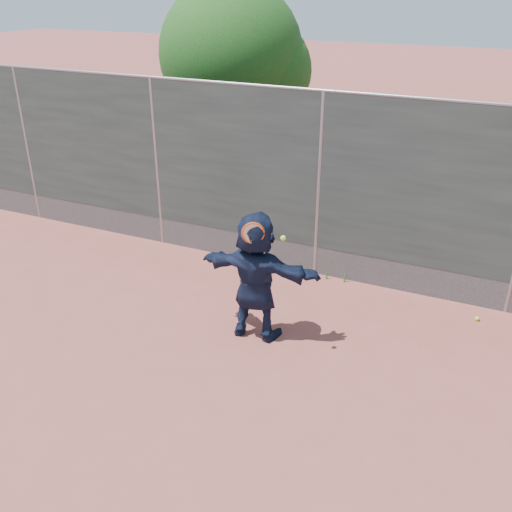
% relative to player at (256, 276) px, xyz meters
% --- Properties ---
extents(ground, '(80.00, 80.00, 0.00)m').
position_rel_player_xyz_m(ground, '(0.15, -1.44, -0.91)').
color(ground, '#9E4C42').
rests_on(ground, ground).
extents(player, '(1.71, 0.61, 1.82)m').
position_rel_player_xyz_m(player, '(0.00, 0.00, 0.00)').
color(player, '#141E38').
rests_on(player, ground).
extents(ball_ground, '(0.07, 0.07, 0.07)m').
position_rel_player_xyz_m(ball_ground, '(2.79, 1.63, -0.87)').
color(ball_ground, '#BEEC34').
rests_on(ball_ground, ground).
extents(fence, '(20.00, 0.06, 3.03)m').
position_rel_player_xyz_m(fence, '(0.15, 2.06, 0.67)').
color(fence, '#38423D').
rests_on(fence, ground).
extents(swing_action, '(0.60, 0.18, 0.51)m').
position_rel_player_xyz_m(swing_action, '(0.09, -0.20, 0.71)').
color(swing_action, '#D34813').
rests_on(swing_action, ground).
extents(tree_left, '(3.15, 3.00, 4.53)m').
position_rel_player_xyz_m(tree_left, '(-2.70, 5.11, 2.03)').
color(tree_left, '#382314').
rests_on(tree_left, ground).
extents(weed_clump, '(0.68, 0.07, 0.30)m').
position_rel_player_xyz_m(weed_clump, '(0.44, 1.95, -0.77)').
color(weed_clump, '#387226').
rests_on(weed_clump, ground).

